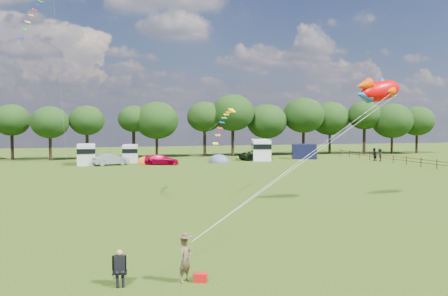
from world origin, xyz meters
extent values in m
plane|color=black|center=(0.00, 0.00, 0.00)|extent=(180.00, 180.00, 0.00)
cylinder|color=black|center=(-20.03, 56.31, 1.95)|extent=(0.47, 0.47, 3.90)
ellipsoid|color=black|center=(-20.03, 56.31, 6.00)|extent=(5.58, 5.58, 4.74)
cylinder|color=black|center=(-14.36, 53.27, 1.78)|extent=(0.44, 0.44, 3.56)
ellipsoid|color=black|center=(-14.36, 53.27, 5.64)|extent=(5.56, 5.56, 4.73)
cylinder|color=black|center=(-9.09, 54.23, 1.98)|extent=(0.47, 0.47, 3.95)
ellipsoid|color=black|center=(-9.09, 54.23, 5.95)|extent=(5.33, 5.33, 4.53)
cylinder|color=black|center=(-1.92, 56.03, 2.17)|extent=(0.50, 0.50, 4.33)
ellipsoid|color=black|center=(-1.92, 56.03, 6.19)|extent=(4.95, 4.95, 4.21)
cylinder|color=black|center=(1.70, 55.56, 1.66)|extent=(0.43, 0.43, 3.31)
ellipsoid|color=black|center=(1.70, 55.56, 5.95)|extent=(7.03, 7.03, 5.98)
cylinder|color=black|center=(9.66, 55.80, 2.18)|extent=(0.50, 0.50, 4.36)
ellipsoid|color=black|center=(9.66, 55.80, 6.56)|extent=(5.84, 5.84, 4.97)
cylinder|color=black|center=(14.25, 54.92, 2.27)|extent=(0.51, 0.51, 4.55)
ellipsoid|color=black|center=(14.25, 54.92, 7.23)|extent=(7.15, 7.15, 6.08)
cylinder|color=black|center=(20.49, 55.63, 1.61)|extent=(0.42, 0.42, 3.21)
ellipsoid|color=black|center=(20.49, 55.63, 5.80)|extent=(6.90, 6.90, 5.86)
cylinder|color=black|center=(26.98, 54.96, 2.09)|extent=(0.48, 0.48, 4.17)
ellipsoid|color=black|center=(26.98, 54.96, 6.86)|extent=(7.16, 7.16, 6.09)
cylinder|color=black|center=(32.97, 56.89, 1.83)|extent=(0.45, 0.45, 3.66)
ellipsoid|color=black|center=(32.97, 56.89, 6.31)|extent=(7.05, 7.05, 5.99)
cylinder|color=black|center=(38.41, 54.37, 2.32)|extent=(0.52, 0.52, 4.65)
ellipsoid|color=black|center=(38.41, 54.37, 6.88)|extent=(5.96, 5.96, 5.06)
cylinder|color=black|center=(43.16, 53.04, 1.59)|extent=(0.42, 0.42, 3.19)
ellipsoid|color=black|center=(43.16, 53.04, 5.89)|extent=(7.23, 7.23, 6.14)
cylinder|color=black|center=(48.55, 53.44, 1.76)|extent=(0.44, 0.44, 3.52)
ellipsoid|color=black|center=(48.55, 53.44, 5.86)|extent=(6.22, 6.22, 5.28)
cylinder|color=#472D19|center=(32.00, 27.00, 0.60)|extent=(0.12, 0.12, 1.20)
cylinder|color=#472D19|center=(32.00, 25.50, 0.95)|extent=(0.08, 3.00, 0.08)
cylinder|color=#472D19|center=(32.00, 25.50, 0.55)|extent=(0.08, 3.00, 0.08)
cylinder|color=#472D19|center=(32.00, 30.00, 0.60)|extent=(0.12, 0.12, 1.20)
cylinder|color=#472D19|center=(32.00, 28.50, 0.95)|extent=(0.08, 3.00, 0.08)
cylinder|color=#472D19|center=(32.00, 28.50, 0.55)|extent=(0.08, 3.00, 0.08)
cylinder|color=#472D19|center=(32.00, 33.00, 0.60)|extent=(0.12, 0.12, 1.20)
cylinder|color=#472D19|center=(32.00, 31.50, 0.95)|extent=(0.08, 3.00, 0.08)
cylinder|color=#472D19|center=(32.00, 31.50, 0.55)|extent=(0.08, 3.00, 0.08)
cylinder|color=#472D19|center=(32.00, 36.00, 0.60)|extent=(0.12, 0.12, 1.20)
cylinder|color=#472D19|center=(32.00, 34.50, 0.95)|extent=(0.08, 3.00, 0.08)
cylinder|color=#472D19|center=(32.00, 34.50, 0.55)|extent=(0.08, 3.00, 0.08)
cylinder|color=#472D19|center=(32.00, 39.00, 0.60)|extent=(0.12, 0.12, 1.20)
cylinder|color=#472D19|center=(32.00, 37.50, 0.95)|extent=(0.08, 3.00, 0.08)
cylinder|color=#472D19|center=(32.00, 37.50, 0.55)|extent=(0.08, 3.00, 0.08)
cylinder|color=#472D19|center=(32.00, 42.00, 0.60)|extent=(0.12, 0.12, 1.20)
cylinder|color=#472D19|center=(32.00, 40.50, 0.95)|extent=(0.08, 3.00, 0.08)
cylinder|color=#472D19|center=(32.00, 40.50, 0.55)|extent=(0.08, 3.00, 0.08)
cylinder|color=#472D19|center=(32.00, 45.00, 0.60)|extent=(0.12, 0.12, 1.20)
cylinder|color=#472D19|center=(32.00, 43.50, 0.95)|extent=(0.08, 3.00, 0.08)
cylinder|color=#472D19|center=(32.00, 43.50, 0.55)|extent=(0.08, 3.00, 0.08)
cylinder|color=#472D19|center=(32.00, 48.00, 0.60)|extent=(0.12, 0.12, 1.20)
cylinder|color=#472D19|center=(32.00, 46.50, 0.95)|extent=(0.08, 3.00, 0.08)
cylinder|color=#472D19|center=(32.00, 46.50, 0.55)|extent=(0.08, 3.00, 0.08)
cylinder|color=#472D19|center=(32.00, 51.00, 0.60)|extent=(0.12, 0.12, 1.20)
cylinder|color=#472D19|center=(32.00, 49.50, 0.95)|extent=(0.08, 3.00, 0.08)
cylinder|color=#472D19|center=(32.00, 49.50, 0.55)|extent=(0.08, 3.00, 0.08)
imported|color=gray|center=(-6.09, 42.53, 0.78)|extent=(4.69, 2.91, 1.55)
imported|color=#A80025|center=(0.52, 41.80, 0.66)|extent=(4.80, 3.39, 1.33)
imported|color=black|center=(15.25, 45.97, 0.70)|extent=(5.46, 3.22, 1.40)
cube|color=silver|center=(-9.22, 44.98, 1.35)|extent=(2.32, 5.42, 2.71)
cube|color=black|center=(-9.22, 44.98, 1.90)|extent=(2.37, 5.53, 0.64)
cylinder|color=black|center=(-9.22, 43.28, 0.38)|extent=(0.76, 0.28, 0.76)
cylinder|color=black|center=(-9.23, 46.68, 0.38)|extent=(0.76, 0.28, 0.76)
cube|color=#BCBCBE|center=(-3.16, 47.45, 1.22)|extent=(2.59, 5.06, 2.43)
cube|color=black|center=(-3.16, 47.45, 1.71)|extent=(2.64, 5.17, 0.58)
cylinder|color=black|center=(-3.32, 45.92, 0.34)|extent=(0.71, 0.32, 0.69)
cylinder|color=black|center=(-2.99, 48.97, 0.34)|extent=(0.71, 0.32, 0.69)
cube|color=white|center=(16.15, 46.28, 1.52)|extent=(4.10, 6.53, 3.03)
cube|color=black|center=(16.15, 46.28, 2.13)|extent=(4.18, 6.66, 0.72)
cylinder|color=black|center=(15.64, 44.44, 0.43)|extent=(0.91, 0.53, 0.85)
cylinder|color=black|center=(16.65, 48.12, 0.43)|extent=(0.91, 0.53, 0.85)
ellipsoid|color=orange|center=(-1.34, 43.76, 0.02)|extent=(2.43, 2.79, 2.00)
cylinder|color=orange|center=(-1.34, 43.76, 0.04)|extent=(2.55, 2.55, 0.08)
ellipsoid|color=#4A526F|center=(8.86, 43.36, 0.02)|extent=(2.94, 3.38, 2.30)
cylinder|color=#4A526F|center=(8.86, 43.36, 0.04)|extent=(3.08, 3.08, 0.08)
cube|color=black|center=(23.36, 46.64, 1.13)|extent=(4.41, 4.00, 2.27)
imported|color=brown|center=(-5.52, -6.99, 0.81)|extent=(0.70, 0.68, 1.63)
cylinder|color=#99999E|center=(-8.05, -6.94, 0.22)|extent=(0.02, 0.02, 0.45)
cylinder|color=#99999E|center=(-7.62, -6.94, 0.22)|extent=(0.02, 0.02, 0.45)
cylinder|color=#99999E|center=(-8.05, -6.51, 0.22)|extent=(0.02, 0.02, 0.45)
cylinder|color=#99999E|center=(-7.62, -6.51, 0.22)|extent=(0.02, 0.02, 0.45)
cube|color=black|center=(-7.84, -6.72, 0.45)|extent=(0.55, 0.54, 0.05)
cube|color=black|center=(-7.84, -6.49, 0.73)|extent=(0.51, 0.10, 0.54)
cube|color=black|center=(-7.84, -6.68, 0.76)|extent=(0.39, 0.27, 0.57)
sphere|color=tan|center=(-7.84, -6.70, 1.15)|extent=(0.21, 0.21, 0.21)
cube|color=red|center=(-5.00, -7.17, 0.16)|extent=(0.53, 0.45, 0.32)
ellipsoid|color=#DB0000|center=(11.54, 7.39, 7.99)|extent=(3.97, 2.10, 2.18)
ellipsoid|color=yellow|center=(11.54, 7.39, 7.82)|extent=(2.49, 1.29, 1.19)
cone|color=#FA3D00|center=(9.92, 7.08, 8.33)|extent=(1.49, 1.19, 1.14)
cone|color=#1B49A5|center=(9.92, 7.08, 7.65)|extent=(1.49, 1.19, 1.14)
cone|color=#1B49A5|center=(11.65, 7.41, 8.70)|extent=(0.96, 1.11, 0.97)
sphere|color=white|center=(12.74, 8.03, 8.20)|extent=(0.36, 0.36, 0.36)
sphere|color=black|center=(12.82, 8.10, 8.20)|extent=(0.18, 0.18, 0.18)
cube|color=#198C1E|center=(-13.39, 30.42, 18.08)|extent=(0.59, 0.60, 0.15)
cube|color=#0C1EB2|center=(-13.66, 29.92, 17.58)|extent=(0.59, 0.60, 0.16)
cube|color=red|center=(-13.93, 29.43, 16.99)|extent=(0.58, 0.60, 0.17)
cube|color=orange|center=(-14.20, 28.93, 16.33)|extent=(0.58, 0.59, 0.18)
cube|color=yellow|center=(-14.47, 28.44, 15.58)|extent=(0.57, 0.59, 0.19)
cube|color=#198C1E|center=(-14.74, 27.94, 14.76)|extent=(0.57, 0.58, 0.19)
cube|color=#0C1EB2|center=(-15.01, 27.45, 13.85)|extent=(0.56, 0.58, 0.20)
cube|color=#E6E200|center=(2.69, 15.34, 6.71)|extent=(0.68, 0.64, 0.33)
cube|color=red|center=(2.37, 14.80, 6.64)|extent=(0.52, 0.39, 0.09)
cube|color=orange|center=(2.06, 14.26, 6.53)|extent=(0.52, 0.39, 0.10)
cube|color=yellow|center=(1.74, 13.72, 6.34)|extent=(0.52, 0.39, 0.11)
cube|color=#198C1E|center=(1.43, 13.18, 6.07)|extent=(0.52, 0.38, 0.12)
cube|color=#0C1EB2|center=(1.11, 12.64, 5.71)|extent=(0.52, 0.38, 0.13)
cube|color=red|center=(0.80, 12.10, 5.28)|extent=(0.52, 0.37, 0.13)
cube|color=orange|center=(0.48, 11.56, 4.77)|extent=(0.51, 0.37, 0.14)
cube|color=yellow|center=(0.17, 11.02, 4.18)|extent=(0.51, 0.37, 0.15)
imported|color=black|center=(31.40, 39.89, 0.95)|extent=(1.05, 0.83, 1.90)
imported|color=black|center=(31.95, 39.24, 0.95)|extent=(1.31, 1.22, 1.90)
camera|label=1|loc=(-8.82, -24.51, 5.81)|focal=40.00mm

